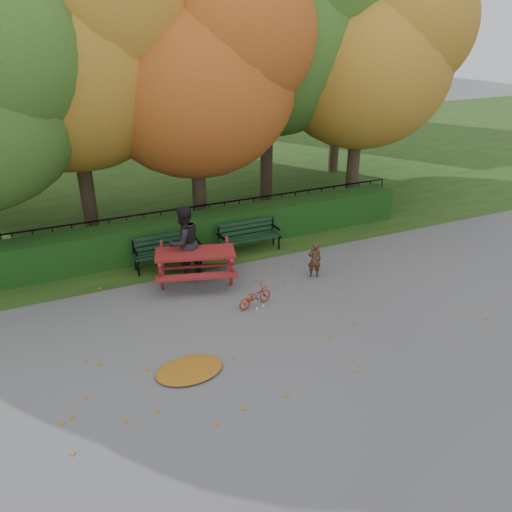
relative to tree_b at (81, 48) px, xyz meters
name	(u,v)px	position (x,y,z in m)	size (l,w,h in m)	color
ground	(270,322)	(2.44, -6.75, -5.40)	(90.00, 90.00, 0.00)	slate
grass_strip	(134,169)	(2.44, 7.25, -5.40)	(90.00, 90.00, 0.00)	#1E3611
building_right	(197,23)	(10.44, 21.25, 0.60)	(9.00, 6.00, 12.00)	#BDA994
hedge	(203,231)	(2.44, -2.25, -4.90)	(13.00, 0.90, 1.00)	black
iron_fence	(194,221)	(2.44, -1.45, -4.87)	(14.00, 0.04, 1.02)	black
tree_b	(81,48)	(0.00, 0.00, 0.00)	(6.72, 6.40, 8.79)	#2F2319
tree_c	(207,69)	(3.28, -0.78, -0.58)	(6.30, 6.00, 8.00)	#2F2319
tree_d	(282,24)	(6.32, 0.48, 0.58)	(7.14, 6.80, 9.58)	#2F2319
tree_e	(375,55)	(8.97, -0.98, -0.32)	(6.09, 5.80, 8.16)	#2F2319
tree_g	(351,41)	(10.78, 3.02, -0.03)	(6.30, 6.00, 8.55)	#2F2319
bench_left	(167,249)	(1.14, -3.04, -4.88)	(1.80, 0.57, 0.88)	black
bench_right	(248,234)	(3.54, -3.04, -4.88)	(1.80, 0.57, 0.88)	black
picnic_table	(195,258)	(1.57, -4.25, -4.75)	(2.34, 2.08, 0.96)	maroon
leaf_pile	(189,370)	(0.28, -7.66, -5.36)	(1.30, 0.90, 0.09)	brown
leaf_scatter	(265,315)	(2.44, -6.45, -5.40)	(9.00, 5.70, 0.01)	brown
child	(314,260)	(4.44, -5.24, -4.92)	(0.35, 0.23, 0.96)	#412615
adult	(184,242)	(1.41, -3.85, -4.44)	(0.94, 0.73, 1.93)	black
bicycle	(255,297)	(2.42, -5.95, -5.16)	(0.32, 0.92, 0.49)	maroon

